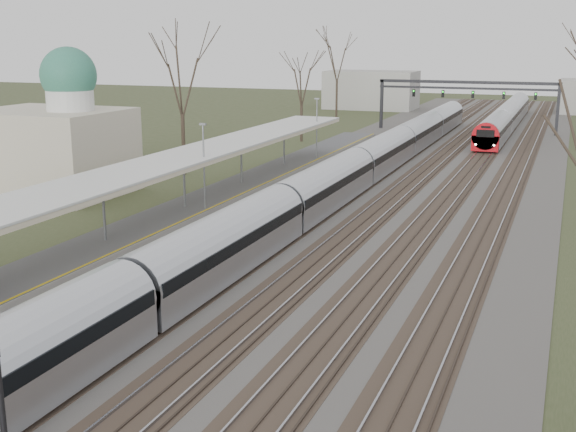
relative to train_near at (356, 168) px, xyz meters
name	(u,v)px	position (x,y,z in m)	size (l,w,h in m)	color
track_bed	(412,174)	(2.76, 7.06, -1.42)	(24.00, 160.00, 0.22)	#474442
platform	(212,203)	(-6.55, -10.44, -0.98)	(3.50, 69.00, 1.00)	#9E9B93
canopy	(175,161)	(-6.55, -14.96, 2.45)	(4.10, 50.00, 3.11)	slate
dome_building	(53,142)	(-19.21, -9.94, 2.24)	(10.00, 8.00, 10.30)	beige
signal_gantry	(467,91)	(2.79, 37.05, 3.43)	(21.00, 0.59, 6.08)	black
tree_west_far	(181,75)	(-14.50, 0.06, 6.54)	(5.50, 5.50, 11.33)	#2D231C
train_near	(356,168)	(0.00, 0.00, 0.00)	(2.62, 90.21, 3.05)	#B4B7BE
train_far	(506,117)	(7.00, 42.45, 0.00)	(2.62, 45.21, 3.05)	#B4B7BE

